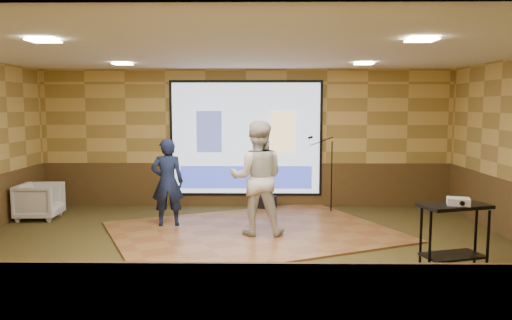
{
  "coord_description": "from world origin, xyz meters",
  "views": [
    {
      "loc": [
        0.36,
        -7.4,
        2.22
      ],
      "look_at": [
        0.25,
        0.96,
        1.3
      ],
      "focal_mm": 35.0,
      "sensor_mm": 36.0,
      "label": 1
    }
  ],
  "objects_px": {
    "projector": "(458,201)",
    "projector_screen": "(246,140)",
    "player_left": "(167,182)",
    "av_table": "(454,225)",
    "mic_stand": "(329,189)",
    "banquet_chair": "(40,201)",
    "duffel_bag": "(265,203)",
    "dance_floor": "(253,232)",
    "player_right": "(257,178)"
  },
  "relations": [
    {
      "from": "dance_floor",
      "to": "banquet_chair",
      "type": "height_order",
      "value": "banquet_chair"
    },
    {
      "from": "player_left",
      "to": "projector",
      "type": "bearing_deg",
      "value": 141.42
    },
    {
      "from": "player_left",
      "to": "projector_screen",
      "type": "bearing_deg",
      "value": -133.63
    },
    {
      "from": "player_left",
      "to": "player_right",
      "type": "bearing_deg",
      "value": 151.83
    },
    {
      "from": "player_left",
      "to": "mic_stand",
      "type": "height_order",
      "value": "player_left"
    },
    {
      "from": "dance_floor",
      "to": "banquet_chair",
      "type": "xyz_separation_m",
      "value": [
        -4.19,
        1.02,
        0.34
      ]
    },
    {
      "from": "av_table",
      "to": "duffel_bag",
      "type": "bearing_deg",
      "value": 121.36
    },
    {
      "from": "mic_stand",
      "to": "duffel_bag",
      "type": "bearing_deg",
      "value": 167.5
    },
    {
      "from": "projector_screen",
      "to": "banquet_chair",
      "type": "bearing_deg",
      "value": -162.05
    },
    {
      "from": "player_right",
      "to": "duffel_bag",
      "type": "relative_size",
      "value": 4.29
    },
    {
      "from": "mic_stand",
      "to": "projector_screen",
      "type": "bearing_deg",
      "value": 161.36
    },
    {
      "from": "mic_stand",
      "to": "av_table",
      "type": "bearing_deg",
      "value": -71.13
    },
    {
      "from": "player_right",
      "to": "projector",
      "type": "xyz_separation_m",
      "value": [
        2.64,
        -1.91,
        -0.02
      ]
    },
    {
      "from": "player_right",
      "to": "av_table",
      "type": "xyz_separation_m",
      "value": [
        2.62,
        -1.85,
        -0.35
      ]
    },
    {
      "from": "projector_screen",
      "to": "projector",
      "type": "distance_m",
      "value": 5.32
    },
    {
      "from": "dance_floor",
      "to": "duffel_bag",
      "type": "relative_size",
      "value": 10.33
    },
    {
      "from": "dance_floor",
      "to": "mic_stand",
      "type": "xyz_separation_m",
      "value": [
        1.54,
        1.68,
        0.48
      ]
    },
    {
      "from": "dance_floor",
      "to": "banquet_chair",
      "type": "distance_m",
      "value": 4.33
    },
    {
      "from": "player_left",
      "to": "mic_stand",
      "type": "bearing_deg",
      "value": -165.71
    },
    {
      "from": "player_right",
      "to": "mic_stand",
      "type": "relative_size",
      "value": 1.2
    },
    {
      "from": "dance_floor",
      "to": "player_left",
      "type": "relative_size",
      "value": 2.91
    },
    {
      "from": "projector_screen",
      "to": "duffel_bag",
      "type": "xyz_separation_m",
      "value": [
        0.43,
        -0.31,
        -1.34
      ]
    },
    {
      "from": "projector",
      "to": "mic_stand",
      "type": "bearing_deg",
      "value": 124.1
    },
    {
      "from": "dance_floor",
      "to": "banquet_chair",
      "type": "relative_size",
      "value": 5.94
    },
    {
      "from": "player_left",
      "to": "av_table",
      "type": "xyz_separation_m",
      "value": [
        4.26,
        -2.44,
        -0.19
      ]
    },
    {
      "from": "duffel_bag",
      "to": "projector",
      "type": "bearing_deg",
      "value": -58.87
    },
    {
      "from": "projector",
      "to": "mic_stand",
      "type": "distance_m",
      "value": 4.0
    },
    {
      "from": "player_right",
      "to": "projector",
      "type": "relative_size",
      "value": 6.91
    },
    {
      "from": "projector_screen",
      "to": "av_table",
      "type": "relative_size",
      "value": 3.58
    },
    {
      "from": "projector",
      "to": "player_right",
      "type": "bearing_deg",
      "value": 160.88
    },
    {
      "from": "player_left",
      "to": "banquet_chair",
      "type": "xyz_separation_m",
      "value": [
        -2.64,
        0.62,
        -0.48
      ]
    },
    {
      "from": "projector_screen",
      "to": "banquet_chair",
      "type": "distance_m",
      "value": 4.35
    },
    {
      "from": "player_left",
      "to": "banquet_chair",
      "type": "bearing_deg",
      "value": -21.46
    },
    {
      "from": "player_right",
      "to": "banquet_chair",
      "type": "bearing_deg",
      "value": -15.01
    },
    {
      "from": "player_left",
      "to": "projector",
      "type": "xyz_separation_m",
      "value": [
        4.27,
        -2.51,
        0.14
      ]
    },
    {
      "from": "av_table",
      "to": "mic_stand",
      "type": "relative_size",
      "value": 0.58
    },
    {
      "from": "projector_screen",
      "to": "player_left",
      "type": "distance_m",
      "value": 2.44
    },
    {
      "from": "projector_screen",
      "to": "projector",
      "type": "height_order",
      "value": "projector_screen"
    },
    {
      "from": "player_right",
      "to": "mic_stand",
      "type": "height_order",
      "value": "player_right"
    },
    {
      "from": "av_table",
      "to": "banquet_chair",
      "type": "height_order",
      "value": "av_table"
    },
    {
      "from": "mic_stand",
      "to": "banquet_chair",
      "type": "distance_m",
      "value": 5.77
    },
    {
      "from": "av_table",
      "to": "player_left",
      "type": "bearing_deg",
      "value": 150.16
    },
    {
      "from": "projector",
      "to": "banquet_chair",
      "type": "distance_m",
      "value": 7.61
    },
    {
      "from": "dance_floor",
      "to": "av_table",
      "type": "xyz_separation_m",
      "value": [
        2.7,
        -2.05,
        0.63
      ]
    },
    {
      "from": "projector",
      "to": "projector_screen",
      "type": "bearing_deg",
      "value": 140.15
    },
    {
      "from": "dance_floor",
      "to": "player_left",
      "type": "xyz_separation_m",
      "value": [
        -1.56,
        0.4,
        0.81
      ]
    },
    {
      "from": "dance_floor",
      "to": "player_right",
      "type": "xyz_separation_m",
      "value": [
        0.08,
        -0.2,
        0.98
      ]
    },
    {
      "from": "av_table",
      "to": "projector",
      "type": "relative_size",
      "value": 3.33
    },
    {
      "from": "projector_screen",
      "to": "av_table",
      "type": "xyz_separation_m",
      "value": [
        2.89,
        -4.36,
        -0.83
      ]
    },
    {
      "from": "banquet_chair",
      "to": "duffel_bag",
      "type": "distance_m",
      "value": 4.54
    }
  ]
}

